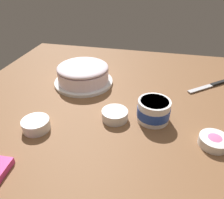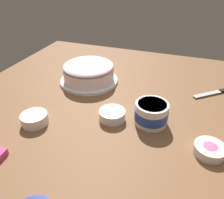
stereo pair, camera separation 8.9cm
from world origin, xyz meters
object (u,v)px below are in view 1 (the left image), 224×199
Objects in this scene: sprinkle_bowl_orange at (115,115)px; sprinkle_bowl_pink at (214,141)px; spreading_knife at (211,85)px; frosted_cake at (83,74)px; frosting_tub at (154,110)px; sprinkle_bowl_yellow at (36,124)px.

sprinkle_bowl_pink is at bearing -100.53° from sprinkle_bowl_orange.
sprinkle_bowl_pink is (-0.41, 0.05, 0.01)m from spreading_knife.
frosted_cake reaches higher than frosting_tub.
sprinkle_bowl_orange is 1.02× the size of sprinkle_bowl_pink.
frosted_cake is 0.33m from sprinkle_bowl_orange.
spreading_knife is at bearing -38.41° from frosting_tub.
frosted_cake is 0.37m from sprinkle_bowl_yellow.
sprinkle_bowl_pink is 0.61m from sprinkle_bowl_yellow.
frosted_cake is at bearing 99.57° from spreading_knife.
frosting_tub is at bearing 65.37° from sprinkle_bowl_pink.
spreading_knife is (0.10, -0.60, -0.04)m from frosted_cake.
sprinkle_bowl_pink is at bearing -119.45° from frosted_cake.
sprinkle_bowl_yellow is at bearing 110.37° from frosting_tub.
sprinkle_bowl_orange is at bearing 131.56° from spreading_knife.
frosted_cake is at bearing 57.95° from frosting_tub.
frosted_cake is at bearing -7.89° from sprinkle_bowl_yellow.
spreading_knife is 0.81m from sprinkle_bowl_yellow.
sprinkle_bowl_yellow is (-0.47, 0.65, 0.01)m from spreading_knife.
frosting_tub reaches higher than spreading_knife.
sprinkle_bowl_orange reaches higher than spreading_knife.
frosted_cake is 2.90× the size of sprinkle_bowl_yellow.
spreading_knife is at bearing -80.43° from frosted_cake.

